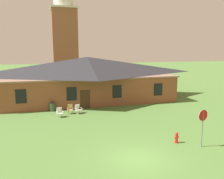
{
  "coord_description": "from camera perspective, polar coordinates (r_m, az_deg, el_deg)",
  "views": [
    {
      "loc": [
        -5.13,
        -12.47,
        6.66
      ],
      "look_at": [
        0.63,
        8.23,
        2.94
      ],
      "focal_mm": 37.28,
      "sensor_mm": 36.0,
      "label": 1
    }
  ],
  "objects": [
    {
      "name": "fire_hydrant",
      "position": [
        17.71,
        15.55,
        -11.34
      ],
      "size": [
        0.36,
        0.28,
        0.79
      ],
      "color": "red",
      "rests_on": "ground"
    },
    {
      "name": "stop_sign",
      "position": [
        17.11,
        21.38,
        -7.07
      ],
      "size": [
        0.8,
        0.18,
        2.65
      ],
      "color": "slate",
      "rests_on": "ground"
    },
    {
      "name": "trash_bin",
      "position": [
        26.2,
        -14.43,
        -4.1
      ],
      "size": [
        0.56,
        0.56,
        0.98
      ],
      "color": "#335638",
      "rests_on": "ground"
    },
    {
      "name": "lawn_chair_by_porch",
      "position": [
        23.79,
        -12.73,
        -5.43
      ],
      "size": [
        0.71,
        0.75,
        0.96
      ],
      "color": "silver",
      "rests_on": "ground"
    },
    {
      "name": "brick_building",
      "position": [
        31.41,
        -6.04,
        2.89
      ],
      "size": [
        22.08,
        10.4,
        5.68
      ],
      "color": "brown",
      "rests_on": "ground"
    },
    {
      "name": "lawn_chair_left_end",
      "position": [
        24.77,
        -8.31,
        -4.68
      ],
      "size": [
        0.79,
        0.83,
        0.96
      ],
      "color": "silver",
      "rests_on": "ground"
    },
    {
      "name": "ground_plane",
      "position": [
        15.04,
        6.37,
        -16.52
      ],
      "size": [
        200.0,
        200.0,
        0.0
      ],
      "primitive_type": "plane",
      "color": "#517A38"
    },
    {
      "name": "lawn_chair_near_door",
      "position": [
        24.87,
        -10.24,
        -4.68
      ],
      "size": [
        0.69,
        0.73,
        0.96
      ],
      "color": "tan",
      "rests_on": "ground"
    },
    {
      "name": "dome_tower",
      "position": [
        48.53,
        -11.55,
        12.88
      ],
      "size": [
        5.18,
        5.18,
        20.47
      ],
      "color": "#93563D",
      "rests_on": "ground"
    }
  ]
}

